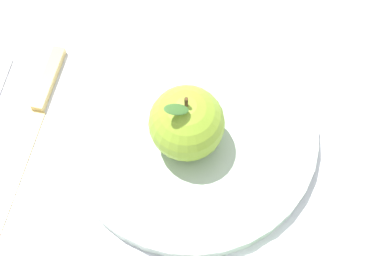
{
  "coord_description": "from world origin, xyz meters",
  "views": [
    {
      "loc": [
        0.17,
        0.2,
        0.54
      ],
      "look_at": [
        -0.01,
        0.02,
        0.02
      ],
      "focal_mm": 51.85,
      "sensor_mm": 36.0,
      "label": 1
    }
  ],
  "objects": [
    {
      "name": "knife",
      "position": [
        0.09,
        -0.12,
        0.0
      ],
      "size": [
        0.2,
        0.13,
        0.01
      ],
      "color": "#D8B766",
      "rests_on": "ground_plane"
    },
    {
      "name": "dinner_plate",
      "position": [
        -0.01,
        0.02,
        0.01
      ],
      "size": [
        0.27,
        0.27,
        0.02
      ],
      "color": "#B2C6B2",
      "rests_on": "ground_plane"
    },
    {
      "name": "ground_plane",
      "position": [
        0.0,
        0.0,
        0.0
      ],
      "size": [
        2.4,
        2.4,
        0.0
      ],
      "primitive_type": "plane",
      "color": "silver"
    },
    {
      "name": "apple",
      "position": [
        0.0,
        0.03,
        0.06
      ],
      "size": [
        0.08,
        0.08,
        0.09
      ],
      "color": "#8CB22D",
      "rests_on": "dinner_plate"
    }
  ]
}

